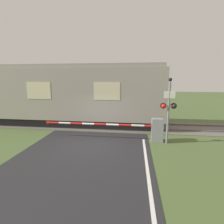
% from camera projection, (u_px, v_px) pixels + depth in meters
% --- Properties ---
extents(ground_plane, '(80.00, 80.00, 0.00)m').
position_uv_depth(ground_plane, '(91.00, 144.00, 9.13)').
color(ground_plane, '#4C6033').
extents(track_bed, '(36.00, 3.20, 0.13)m').
position_uv_depth(track_bed, '(104.00, 125.00, 12.74)').
color(track_bed, '#666056').
rests_on(track_bed, ground_plane).
extents(train, '(16.49, 2.74, 4.31)m').
position_uv_depth(train, '(49.00, 95.00, 12.86)').
color(train, black).
rests_on(train, ground_plane).
extents(crossing_barrier, '(6.64, 0.44, 1.27)m').
position_uv_depth(crossing_barrier, '(146.00, 129.00, 9.47)').
color(crossing_barrier, gray).
rests_on(crossing_barrier, ground_plane).
extents(signal_post, '(0.82, 0.26, 3.41)m').
position_uv_depth(signal_post, '(169.00, 107.00, 8.87)').
color(signal_post, gray).
rests_on(signal_post, ground_plane).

